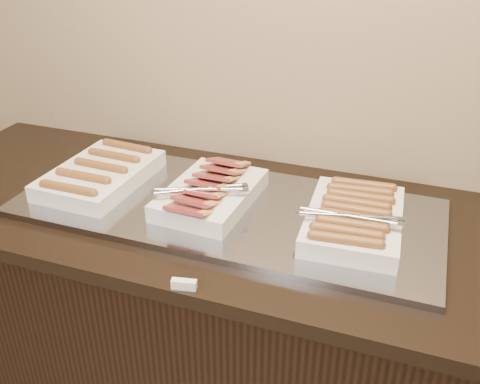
{
  "coord_description": "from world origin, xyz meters",
  "views": [
    {
      "loc": [
        0.51,
        0.9,
        1.68
      ],
      "look_at": [
        0.06,
        2.13,
        0.97
      ],
      "focal_mm": 40.0,
      "sensor_mm": 36.0,
      "label": 1
    }
  ],
  "objects_px": {
    "counter": "(222,328)",
    "dish_center": "(210,193)",
    "dish_left": "(101,174)",
    "dish_right": "(354,218)",
    "warming_tray": "(226,208)"
  },
  "relations": [
    {
      "from": "counter",
      "to": "dish_center",
      "type": "relative_size",
      "value": 5.7
    },
    {
      "from": "dish_left",
      "to": "dish_right",
      "type": "height_order",
      "value": "dish_right"
    },
    {
      "from": "warming_tray",
      "to": "dish_left",
      "type": "xyz_separation_m",
      "value": [
        -0.41,
        0.0,
        0.04
      ]
    },
    {
      "from": "warming_tray",
      "to": "dish_right",
      "type": "relative_size",
      "value": 3.22
    },
    {
      "from": "warming_tray",
      "to": "dish_right",
      "type": "xyz_separation_m",
      "value": [
        0.36,
        -0.0,
        0.04
      ]
    },
    {
      "from": "dish_center",
      "to": "dish_left",
      "type": "bearing_deg",
      "value": -177.91
    },
    {
      "from": "counter",
      "to": "dish_center",
      "type": "height_order",
      "value": "dish_center"
    },
    {
      "from": "dish_left",
      "to": "warming_tray",
      "type": "bearing_deg",
      "value": 1.64
    },
    {
      "from": "dish_center",
      "to": "dish_right",
      "type": "xyz_separation_m",
      "value": [
        0.41,
        0.0,
        0.0
      ]
    },
    {
      "from": "dish_left",
      "to": "dish_center",
      "type": "bearing_deg",
      "value": 0.94
    },
    {
      "from": "counter",
      "to": "warming_tray",
      "type": "xyz_separation_m",
      "value": [
        0.02,
        0.0,
        0.46
      ]
    },
    {
      "from": "counter",
      "to": "dish_left",
      "type": "relative_size",
      "value": 5.43
    },
    {
      "from": "warming_tray",
      "to": "dish_right",
      "type": "distance_m",
      "value": 0.36
    },
    {
      "from": "counter",
      "to": "dish_center",
      "type": "distance_m",
      "value": 0.5
    },
    {
      "from": "dish_right",
      "to": "warming_tray",
      "type": "bearing_deg",
      "value": 176.13
    }
  ]
}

